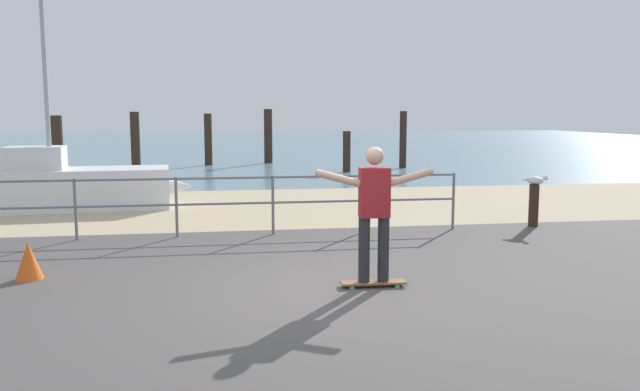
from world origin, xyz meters
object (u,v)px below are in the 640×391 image
at_px(seagull, 536,180).
at_px(traffic_cone, 29,261).
at_px(bollard_short, 534,206).
at_px(skateboarder, 374,206).
at_px(skateboard, 373,283).
at_px(sailboat, 74,186).

distance_m(seagull, traffic_cone, 8.62).
distance_m(bollard_short, seagull, 0.48).
bearing_deg(skateboarder, seagull, 42.17).
height_order(skateboarder, traffic_cone, skateboarder).
xyz_separation_m(skateboard, traffic_cone, (-4.27, 1.03, 0.18)).
relative_size(skateboard, bollard_short, 0.99).
bearing_deg(seagull, traffic_cone, -162.80).
relative_size(sailboat, skateboarder, 3.09).
bearing_deg(sailboat, bollard_short, -22.01).
distance_m(skateboarder, traffic_cone, 4.46).
bearing_deg(skateboard, bollard_short, 42.35).
height_order(sailboat, bollard_short, sailboat).
height_order(skateboard, seagull, seagull).
height_order(sailboat, skateboarder, sailboat).
xyz_separation_m(bollard_short, seagull, (0.01, -0.01, 0.48)).
height_order(skateboard, skateboarder, skateboarder).
bearing_deg(skateboarder, traffic_cone, 166.50).
xyz_separation_m(seagull, traffic_cone, (-8.21, -2.54, -0.64)).
bearing_deg(skateboard, skateboarder, -90.00).
relative_size(sailboat, skateboard, 6.34).
xyz_separation_m(skateboarder, traffic_cone, (-4.27, 1.03, -0.77)).
relative_size(sailboat, bollard_short, 6.30).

